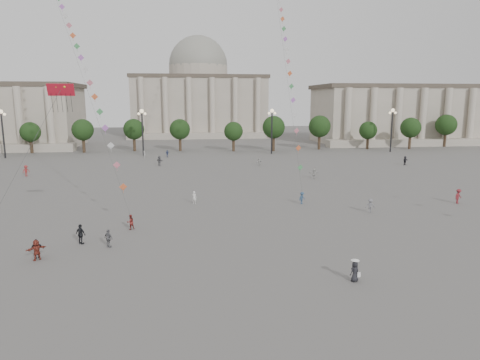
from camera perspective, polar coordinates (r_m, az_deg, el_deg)
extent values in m
plane|color=#5D5A58|center=(32.77, 2.92, -12.03)|extent=(360.00, 360.00, 0.00)
cube|color=#9F9785|center=(148.54, 25.70, 7.77)|extent=(80.00, 22.00, 16.00)
cube|color=#4B4137|center=(148.52, 25.97, 11.08)|extent=(81.60, 22.44, 1.20)
cube|color=#9F9785|center=(138.21, 28.38, 4.50)|extent=(84.00, 4.00, 2.00)
cube|color=#9F9785|center=(159.87, -5.48, 9.60)|extent=(46.00, 30.00, 20.00)
cube|color=#4B4137|center=(160.05, -5.55, 13.39)|extent=(46.92, 30.60, 1.20)
cube|color=#9F9785|center=(143.33, -5.18, 5.89)|extent=(48.30, 4.00, 2.00)
cylinder|color=#9F9785|center=(160.15, -5.56, 14.07)|extent=(21.00, 21.00, 5.00)
sphere|color=gray|center=(160.33, -5.58, 14.96)|extent=(21.00, 21.00, 21.00)
cylinder|color=#332319|center=(114.28, -26.03, 4.06)|extent=(0.70, 0.70, 3.52)
sphere|color=black|center=(113.99, -26.18, 5.90)|extent=(5.12, 5.12, 5.12)
cylinder|color=#332319|center=(111.03, -20.14, 4.33)|extent=(0.70, 0.70, 3.52)
sphere|color=black|center=(110.73, -20.26, 6.22)|extent=(5.12, 5.12, 5.12)
cylinder|color=#332319|center=(109.02, -13.97, 4.56)|extent=(0.70, 0.70, 3.52)
sphere|color=black|center=(108.71, -14.05, 6.49)|extent=(5.12, 5.12, 5.12)
cylinder|color=#332319|center=(108.30, -7.63, 4.74)|extent=(0.70, 0.70, 3.52)
sphere|color=black|center=(107.99, -7.68, 6.68)|extent=(5.12, 5.12, 5.12)
cylinder|color=#332319|center=(108.90, -1.28, 4.86)|extent=(0.70, 0.70, 3.52)
sphere|color=black|center=(108.60, -1.29, 6.79)|extent=(5.12, 5.12, 5.12)
cylinder|color=#332319|center=(110.82, 4.92, 4.92)|extent=(0.70, 0.70, 3.52)
sphere|color=black|center=(110.52, 4.95, 6.82)|extent=(5.12, 5.12, 5.12)
cylinder|color=#332319|center=(113.97, 10.85, 4.93)|extent=(0.70, 0.70, 3.52)
sphere|color=black|center=(113.67, 10.92, 6.78)|extent=(5.12, 5.12, 5.12)
cylinder|color=#332319|center=(118.25, 16.41, 4.89)|extent=(0.70, 0.70, 3.52)
sphere|color=black|center=(117.97, 16.50, 6.67)|extent=(5.12, 5.12, 5.12)
cylinder|color=#332319|center=(123.56, 21.53, 4.81)|extent=(0.70, 0.70, 3.52)
sphere|color=black|center=(123.30, 21.64, 6.51)|extent=(5.12, 5.12, 5.12)
cylinder|color=#332319|center=(129.77, 26.19, 4.70)|extent=(0.70, 0.70, 3.52)
sphere|color=black|center=(129.51, 26.32, 6.32)|extent=(5.12, 5.12, 5.12)
cylinder|color=#262628|center=(107.56, -29.03, 5.21)|extent=(0.36, 0.36, 10.00)
sphere|color=#FFE5B2|center=(107.32, -29.28, 7.96)|extent=(0.90, 0.90, 0.90)
sphere|color=#FFE5B2|center=(107.08, -28.90, 7.67)|extent=(0.60, 0.60, 0.60)
cylinder|color=#262628|center=(100.49, -12.85, 5.98)|extent=(0.36, 0.36, 10.00)
sphere|color=#FFE5B2|center=(100.23, -12.97, 8.94)|extent=(0.90, 0.90, 0.90)
sphere|color=#FFE5B2|center=(100.32, -13.36, 8.58)|extent=(0.60, 0.60, 0.60)
sphere|color=#FFE5B2|center=(100.19, -12.55, 8.61)|extent=(0.60, 0.60, 0.60)
cylinder|color=#262628|center=(102.12, 4.25, 6.28)|extent=(0.36, 0.36, 10.00)
sphere|color=#FFE5B2|center=(101.87, 4.29, 9.20)|extent=(0.90, 0.90, 0.90)
sphere|color=#FFE5B2|center=(101.74, 3.90, 8.86)|extent=(0.60, 0.60, 0.60)
sphere|color=#FFE5B2|center=(102.02, 4.68, 8.86)|extent=(0.60, 0.60, 0.60)
cylinder|color=#262628|center=(112.06, 19.54, 6.08)|extent=(0.36, 0.36, 10.00)
sphere|color=#FFE5B2|center=(111.83, 19.71, 8.74)|extent=(0.90, 0.90, 0.90)
sphere|color=#FFE5B2|center=(111.53, 19.37, 8.45)|extent=(0.60, 0.60, 0.60)
sphere|color=#FFE5B2|center=(112.16, 20.01, 8.42)|extent=(0.60, 0.60, 0.60)
imported|color=#36457A|center=(97.75, -9.68, 3.50)|extent=(1.02, 0.85, 1.63)
imported|color=maroon|center=(80.34, -26.62, 1.11)|extent=(1.37, 1.35, 1.89)
imported|color=#B9B8B5|center=(83.46, 2.57, 2.41)|extent=(1.46, 1.05, 1.52)
imported|color=slate|center=(50.81, 16.98, -3.30)|extent=(1.20, 0.94, 1.63)
imported|color=#B6B6B2|center=(71.00, 9.83, 0.86)|extent=(1.50, 0.49, 1.62)
imported|color=maroon|center=(59.42, 27.10, -1.94)|extent=(1.36, 1.13, 1.82)
imported|color=black|center=(90.60, 21.15, 2.43)|extent=(1.64, 1.36, 1.76)
imported|color=#B6B5B1|center=(97.12, -12.62, 3.35)|extent=(0.67, 0.71, 1.63)
imported|color=#56565B|center=(85.08, -10.69, 2.52)|extent=(1.61, 1.67, 1.90)
imported|color=white|center=(53.08, -6.12, -2.33)|extent=(0.69, 0.61, 1.59)
imported|color=black|center=(40.72, -20.47, -6.79)|extent=(1.13, 0.94, 1.81)
imported|color=maroon|center=(38.18, -25.49, -8.41)|extent=(1.57, 1.31, 1.69)
imported|color=#5C5D61|center=(39.12, -17.13, -7.45)|extent=(0.98, 0.89, 1.61)
imported|color=black|center=(38.58, -25.46, -8.28)|extent=(1.01, 0.64, 1.60)
imported|color=maroon|center=(43.78, -14.40, -5.45)|extent=(0.93, 0.87, 1.52)
imported|color=navy|center=(53.21, 8.27, -2.39)|extent=(1.13, 1.01, 1.52)
imported|color=black|center=(31.78, 15.06, -11.69)|extent=(0.85, 0.72, 1.48)
cone|color=white|center=(31.47, 15.13, -10.21)|extent=(0.52, 0.52, 0.14)
cylinder|color=white|center=(31.49, 15.13, -10.32)|extent=(0.60, 0.60, 0.02)
cube|color=white|center=(31.82, 15.57, -12.07)|extent=(0.22, 0.10, 0.35)
cube|color=#B11224|center=(40.33, -22.78, 11.04)|extent=(2.24, 0.70, 1.02)
cube|color=#1A8F24|center=(40.39, -23.31, 11.35)|extent=(0.36, 0.22, 0.34)
cube|color=#2049B2|center=(40.21, -22.34, 11.43)|extent=(0.36, 0.22, 0.34)
sphere|color=yellow|center=(40.35, -23.33, 11.35)|extent=(0.20, 0.20, 0.20)
sphere|color=yellow|center=(40.17, -22.35, 11.43)|extent=(0.20, 0.20, 0.20)
cylinder|color=#3F3F3F|center=(34.95, -27.55, 1.06)|extent=(0.02, 0.02, 18.02)
cylinder|color=#3F3F3F|center=(61.24, -21.27, 15.75)|extent=(0.02, 0.02, 52.08)
cube|color=#DC6133|center=(44.67, -15.31, -0.89)|extent=(0.76, 0.25, 0.76)
cube|color=#D06E80|center=(45.99, -16.11, 1.94)|extent=(0.76, 0.25, 0.76)
cube|color=silver|center=(47.45, -16.85, 4.43)|extent=(0.76, 0.25, 0.76)
cube|color=#B363C6|center=(49.00, -17.54, 6.65)|extent=(0.76, 0.25, 0.76)
cube|color=#469757|center=(50.63, -18.19, 8.65)|extent=(0.76, 0.25, 0.76)
cube|color=#DC6133|center=(52.33, -18.81, 10.47)|extent=(0.76, 0.25, 0.76)
cube|color=#D06E80|center=(54.08, -19.39, 12.13)|extent=(0.76, 0.25, 0.76)
cube|color=silver|center=(55.87, -19.93, 13.65)|extent=(0.76, 0.25, 0.76)
cube|color=#B363C6|center=(57.70, -20.45, 15.05)|extent=(0.76, 0.25, 0.76)
cube|color=#469757|center=(59.57, -20.94, 16.33)|extent=(0.76, 0.25, 0.76)
cube|color=#DC6133|center=(61.46, -21.40, 17.51)|extent=(0.76, 0.25, 0.76)
cube|color=#D06E80|center=(63.38, -21.84, 18.60)|extent=(0.76, 0.25, 0.76)
cube|color=silver|center=(65.32, -22.25, 19.61)|extent=(0.76, 0.25, 0.76)
cube|color=#B363C6|center=(67.28, -22.65, 20.55)|extent=(0.76, 0.25, 0.76)
cylinder|color=#3F3F3F|center=(75.36, 5.14, 21.58)|extent=(0.02, 0.02, 67.97)
cube|color=#469757|center=(53.97, 8.05, 1.67)|extent=(0.76, 0.25, 0.76)
cube|color=#DC6133|center=(55.13, 7.80, 4.25)|extent=(0.76, 0.25, 0.76)
cube|color=#D06E80|center=(56.40, 7.56, 6.54)|extent=(0.76, 0.25, 0.76)
cube|color=silver|center=(57.77, 7.32, 8.62)|extent=(0.76, 0.25, 0.76)
cube|color=#B363C6|center=(59.21, 7.09, 10.54)|extent=(0.76, 0.25, 0.76)
cube|color=#469757|center=(60.71, 6.87, 12.30)|extent=(0.76, 0.25, 0.76)
cube|color=#DC6133|center=(62.26, 6.66, 13.94)|extent=(0.76, 0.25, 0.76)
cube|color=#D06E80|center=(63.86, 6.45, 15.46)|extent=(0.76, 0.25, 0.76)
cube|color=silver|center=(65.50, 6.25, 16.88)|extent=(0.76, 0.25, 0.76)
cube|color=#B363C6|center=(67.18, 6.06, 18.20)|extent=(0.76, 0.25, 0.76)
cube|color=#469757|center=(68.88, 5.87, 19.43)|extent=(0.76, 0.25, 0.76)
cube|color=#DC6133|center=(70.62, 5.69, 20.59)|extent=(0.76, 0.25, 0.76)
cube|color=#D06E80|center=(72.37, 5.51, 21.67)|extent=(0.76, 0.25, 0.76)
cube|color=silver|center=(74.15, 5.35, 22.69)|extent=(0.76, 0.25, 0.76)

